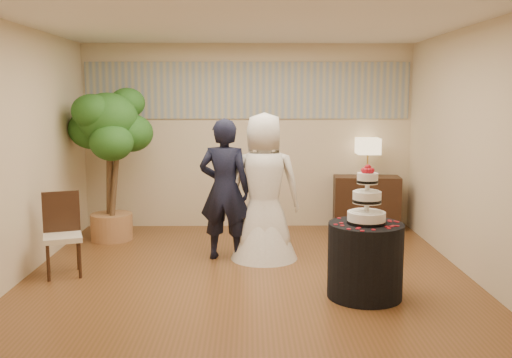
{
  "coord_description": "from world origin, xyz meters",
  "views": [
    {
      "loc": [
        0.02,
        -6.24,
        2.02
      ],
      "look_at": [
        0.1,
        0.4,
        1.05
      ],
      "focal_mm": 40.0,
      "sensor_mm": 36.0,
      "label": 1
    }
  ],
  "objects_px": {
    "console": "(366,203)",
    "side_chair": "(63,235)",
    "cake_table": "(365,260)",
    "ficus_tree": "(109,163)",
    "wedding_cake": "(367,194)",
    "bride": "(264,187)",
    "table_lamp": "(368,157)",
    "groom": "(225,190)"
  },
  "relations": [
    {
      "from": "cake_table",
      "to": "table_lamp",
      "type": "xyz_separation_m",
      "value": [
        0.61,
        2.95,
        0.73
      ]
    },
    {
      "from": "console",
      "to": "table_lamp",
      "type": "height_order",
      "value": "table_lamp"
    },
    {
      "from": "ficus_tree",
      "to": "cake_table",
      "type": "bearing_deg",
      "value": -37.06
    },
    {
      "from": "cake_table",
      "to": "console",
      "type": "xyz_separation_m",
      "value": [
        0.61,
        2.95,
        0.03
      ]
    },
    {
      "from": "bride",
      "to": "table_lamp",
      "type": "bearing_deg",
      "value": -136.2
    },
    {
      "from": "bride",
      "to": "console",
      "type": "bearing_deg",
      "value": -136.2
    },
    {
      "from": "bride",
      "to": "side_chair",
      "type": "distance_m",
      "value": 2.43
    },
    {
      "from": "groom",
      "to": "side_chair",
      "type": "bearing_deg",
      "value": 30.49
    },
    {
      "from": "cake_table",
      "to": "ficus_tree",
      "type": "bearing_deg",
      "value": 142.94
    },
    {
      "from": "bride",
      "to": "wedding_cake",
      "type": "height_order",
      "value": "bride"
    },
    {
      "from": "console",
      "to": "side_chair",
      "type": "bearing_deg",
      "value": -146.23
    },
    {
      "from": "wedding_cake",
      "to": "table_lamp",
      "type": "distance_m",
      "value": 3.01
    },
    {
      "from": "cake_table",
      "to": "ficus_tree",
      "type": "distance_m",
      "value": 3.97
    },
    {
      "from": "bride",
      "to": "cake_table",
      "type": "xyz_separation_m",
      "value": [
        0.98,
        -1.4,
        -0.53
      ]
    },
    {
      "from": "groom",
      "to": "wedding_cake",
      "type": "distance_m",
      "value": 2.03
    },
    {
      "from": "cake_table",
      "to": "wedding_cake",
      "type": "bearing_deg",
      "value": 0.0
    },
    {
      "from": "bride",
      "to": "console",
      "type": "xyz_separation_m",
      "value": [
        1.6,
        1.55,
        -0.5
      ]
    },
    {
      "from": "wedding_cake",
      "to": "table_lamp",
      "type": "xyz_separation_m",
      "value": [
        0.61,
        2.95,
        0.05
      ]
    },
    {
      "from": "bride",
      "to": "cake_table",
      "type": "height_order",
      "value": "bride"
    },
    {
      "from": "table_lamp",
      "to": "side_chair",
      "type": "height_order",
      "value": "table_lamp"
    },
    {
      "from": "groom",
      "to": "cake_table",
      "type": "relative_size",
      "value": 2.31
    },
    {
      "from": "groom",
      "to": "wedding_cake",
      "type": "bearing_deg",
      "value": 147.34
    },
    {
      "from": "console",
      "to": "bride",
      "type": "bearing_deg",
      "value": -131.79
    },
    {
      "from": "console",
      "to": "ficus_tree",
      "type": "xyz_separation_m",
      "value": [
        -3.73,
        -0.6,
        0.68
      ]
    },
    {
      "from": "wedding_cake",
      "to": "console",
      "type": "bearing_deg",
      "value": 78.23
    },
    {
      "from": "bride",
      "to": "wedding_cake",
      "type": "relative_size",
      "value": 3.07
    },
    {
      "from": "console",
      "to": "side_chair",
      "type": "relative_size",
      "value": 1.04
    },
    {
      "from": "table_lamp",
      "to": "bride",
      "type": "bearing_deg",
      "value": -135.86
    },
    {
      "from": "console",
      "to": "ficus_tree",
      "type": "height_order",
      "value": "ficus_tree"
    },
    {
      "from": "bride",
      "to": "console",
      "type": "height_order",
      "value": "bride"
    },
    {
      "from": "cake_table",
      "to": "wedding_cake",
      "type": "distance_m",
      "value": 0.68
    },
    {
      "from": "wedding_cake",
      "to": "side_chair",
      "type": "distance_m",
      "value": 3.4
    },
    {
      "from": "console",
      "to": "wedding_cake",
      "type": "bearing_deg",
      "value": -97.7
    },
    {
      "from": "side_chair",
      "to": "table_lamp",
      "type": "bearing_deg",
      "value": 10.44
    },
    {
      "from": "cake_table",
      "to": "ficus_tree",
      "type": "relative_size",
      "value": 0.35
    },
    {
      "from": "wedding_cake",
      "to": "console",
      "type": "height_order",
      "value": "wedding_cake"
    },
    {
      "from": "groom",
      "to": "side_chair",
      "type": "xyz_separation_m",
      "value": [
        -1.8,
        -0.65,
        -0.41
      ]
    },
    {
      "from": "table_lamp",
      "to": "wedding_cake",
      "type": "bearing_deg",
      "value": -101.77
    },
    {
      "from": "wedding_cake",
      "to": "table_lamp",
      "type": "height_order",
      "value": "table_lamp"
    },
    {
      "from": "cake_table",
      "to": "side_chair",
      "type": "height_order",
      "value": "side_chair"
    },
    {
      "from": "bride",
      "to": "cake_table",
      "type": "relative_size",
      "value": 2.4
    },
    {
      "from": "groom",
      "to": "console",
      "type": "distance_m",
      "value": 2.65
    }
  ]
}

